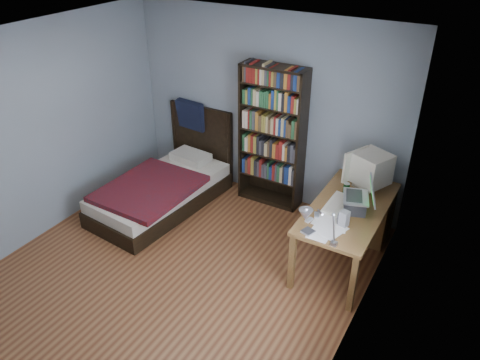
% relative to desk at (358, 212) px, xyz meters
% --- Properties ---
extents(room, '(4.20, 4.24, 2.50)m').
position_rel_desk_xyz_m(room, '(-1.48, -1.62, 0.84)').
color(room, brown).
rests_on(room, ground).
extents(desk, '(0.75, 1.54, 0.73)m').
position_rel_desk_xyz_m(desk, '(0.00, 0.00, 0.00)').
color(desk, brown).
rests_on(desk, floor).
extents(crt_monitor, '(0.52, 0.47, 0.44)m').
position_rel_desk_xyz_m(crt_monitor, '(0.04, 0.06, 0.57)').
color(crt_monitor, beige).
rests_on(crt_monitor, desk).
extents(laptop, '(0.43, 0.40, 0.41)m').
position_rel_desk_xyz_m(laptop, '(0.09, -0.47, 0.43)').
color(laptop, '#2D2D30').
rests_on(laptop, desk).
extents(desk_lamp, '(0.24, 0.52, 0.62)m').
position_rel_desk_xyz_m(desk_lamp, '(-0.03, -1.52, 0.81)').
color(desk_lamp, '#99999E').
rests_on(desk_lamp, desk).
extents(keyboard, '(0.19, 0.46, 0.04)m').
position_rel_desk_xyz_m(keyboard, '(-0.13, -0.47, 0.33)').
color(keyboard, beige).
rests_on(keyboard, desk).
extents(speaker, '(0.10, 0.10, 0.17)m').
position_rel_desk_xyz_m(speaker, '(0.06, -0.80, 0.40)').
color(speaker, gray).
rests_on(speaker, desk).
extents(soda_can, '(0.07, 0.07, 0.13)m').
position_rel_desk_xyz_m(soda_can, '(-0.12, -0.19, 0.38)').
color(soda_can, '#073409').
rests_on(soda_can, desk).
extents(mouse, '(0.06, 0.11, 0.04)m').
position_rel_desk_xyz_m(mouse, '(-0.04, -0.13, 0.33)').
color(mouse, silver).
rests_on(mouse, desk).
extents(phone_silver, '(0.08, 0.11, 0.02)m').
position_rel_desk_xyz_m(phone_silver, '(-0.24, -0.77, 0.33)').
color(phone_silver, '#B7B8BC').
rests_on(phone_silver, desk).
extents(phone_grey, '(0.07, 0.10, 0.02)m').
position_rel_desk_xyz_m(phone_grey, '(-0.27, -0.89, 0.33)').
color(phone_grey, gray).
rests_on(phone_grey, desk).
extents(external_drive, '(0.14, 0.14, 0.02)m').
position_rel_desk_xyz_m(external_drive, '(-0.20, -1.09, 0.33)').
color(external_drive, gray).
rests_on(external_drive, desk).
extents(bookshelf, '(0.85, 0.30, 1.89)m').
position_rel_desk_xyz_m(bookshelf, '(-1.31, 0.31, 0.54)').
color(bookshelf, black).
rests_on(bookshelf, floor).
extents(bed, '(1.14, 2.09, 1.16)m').
position_rel_desk_xyz_m(bed, '(-2.51, -0.48, -0.16)').
color(bed, black).
rests_on(bed, floor).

